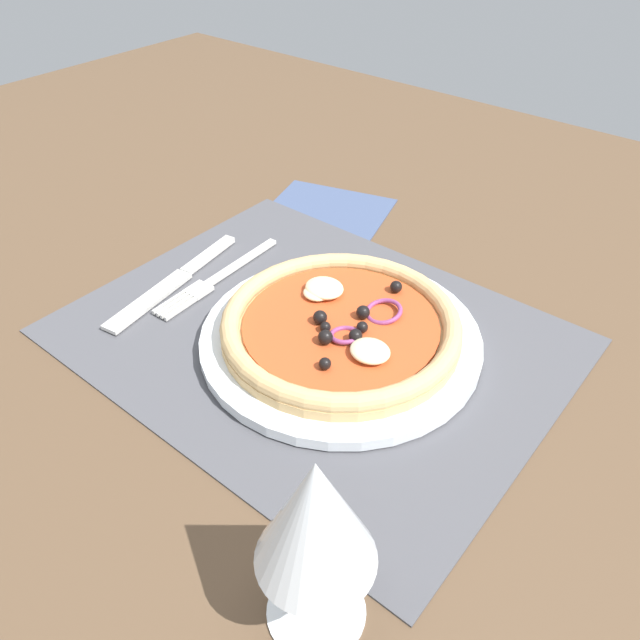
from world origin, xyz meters
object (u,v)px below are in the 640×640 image
(pizza, at_px, (341,325))
(fork, at_px, (214,280))
(knife, at_px, (174,281))
(wine_glass, at_px, (316,519))
(napkin, at_px, (326,212))
(plate, at_px, (340,338))

(pizza, bearing_deg, fork, 2.27)
(knife, height_order, wine_glass, wine_glass)
(knife, bearing_deg, pizza, 91.19)
(napkin, bearing_deg, wine_glass, 128.26)
(plate, height_order, fork, plate)
(plate, distance_m, fork, 0.17)
(plate, xyz_separation_m, fork, (0.17, 0.01, -0.00))
(wine_glass, bearing_deg, knife, -27.16)
(wine_glass, height_order, napkin, wine_glass)
(wine_glass, distance_m, napkin, 0.53)
(knife, bearing_deg, napkin, 164.72)
(plate, height_order, pizza, pizza)
(fork, height_order, wine_glass, wine_glass)
(plate, distance_m, pizza, 0.02)
(plate, distance_m, napkin, 0.26)
(pizza, distance_m, wine_glass, 0.27)
(pizza, bearing_deg, napkin, -48.00)
(pizza, distance_m, knife, 0.21)
(plate, relative_size, napkin, 1.77)
(plate, bearing_deg, pizza, -92.49)
(knife, xyz_separation_m, napkin, (-0.03, -0.23, -0.00))
(fork, bearing_deg, wine_glass, 53.87)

